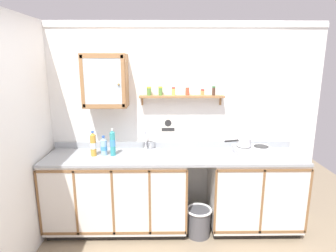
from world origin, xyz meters
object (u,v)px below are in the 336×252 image
(saucepan, at_px, (244,142))
(trash_bin, at_px, (199,221))
(sink, at_px, (147,155))
(warning_sign, at_px, (168,125))
(bottle_detergent_teal_0, at_px, (113,143))
(bottle_water_blue_2, at_px, (104,146))
(hot_plate_stove, at_px, (253,151))
(wall_cabinet, at_px, (105,81))
(bottle_juice_amber_1, at_px, (93,144))

(saucepan, bearing_deg, trash_bin, -158.98)
(sink, height_order, warning_sign, warning_sign)
(sink, bearing_deg, trash_bin, -18.22)
(bottle_detergent_teal_0, distance_m, bottle_water_blue_2, 0.12)
(hot_plate_stove, xyz_separation_m, warning_sign, (-1.00, 0.27, 0.24))
(hot_plate_stove, height_order, bottle_detergent_teal_0, bottle_detergent_teal_0)
(trash_bin, bearing_deg, bottle_detergent_teal_0, 170.36)
(sink, distance_m, wall_cabinet, 0.99)
(bottle_juice_amber_1, relative_size, warning_sign, 1.25)
(saucepan, distance_m, wall_cabinet, 1.77)
(bottle_detergent_teal_0, xyz_separation_m, trash_bin, (1.00, -0.17, -0.92))
(saucepan, height_order, bottle_detergent_teal_0, bottle_detergent_teal_0)
(hot_plate_stove, xyz_separation_m, bottle_juice_amber_1, (-1.86, -0.03, 0.09))
(bottle_water_blue_2, bearing_deg, sink, 1.32)
(wall_cabinet, height_order, warning_sign, wall_cabinet)
(saucepan, bearing_deg, hot_plate_stove, -10.64)
(hot_plate_stove, bearing_deg, bottle_detergent_teal_0, -179.47)
(hot_plate_stove, bearing_deg, sink, 179.39)
(warning_sign, relative_size, trash_bin, 0.69)
(sink, bearing_deg, bottle_water_blue_2, -178.68)
(bottle_water_blue_2, relative_size, trash_bin, 0.67)
(saucepan, bearing_deg, sink, -179.65)
(bottle_detergent_teal_0, bearing_deg, wall_cabinet, 118.21)
(bottle_juice_amber_1, relative_size, wall_cabinet, 0.48)
(hot_plate_stove, bearing_deg, warning_sign, 164.59)
(hot_plate_stove, bearing_deg, trash_bin, -163.91)
(warning_sign, bearing_deg, bottle_detergent_teal_0, -155.83)
(sink, height_order, wall_cabinet, wall_cabinet)
(bottle_detergent_teal_0, relative_size, wall_cabinet, 0.52)
(bottle_juice_amber_1, bearing_deg, warning_sign, 19.10)
(sink, distance_m, bottle_water_blue_2, 0.52)
(bottle_detergent_teal_0, relative_size, warning_sign, 1.35)
(bottle_detergent_teal_0, bearing_deg, hot_plate_stove, 0.53)
(bottle_juice_amber_1, relative_size, trash_bin, 0.86)
(saucepan, height_order, wall_cabinet, wall_cabinet)
(trash_bin, bearing_deg, sink, 161.78)
(bottle_detergent_teal_0, xyz_separation_m, wall_cabinet, (-0.08, 0.15, 0.70))
(wall_cabinet, xyz_separation_m, warning_sign, (0.73, 0.14, -0.56))
(sink, xyz_separation_m, bottle_water_blue_2, (-0.51, -0.01, 0.11))
(sink, distance_m, bottle_juice_amber_1, 0.64)
(bottle_water_blue_2, xyz_separation_m, wall_cabinet, (0.03, 0.13, 0.75))
(bottle_juice_amber_1, relative_size, bottle_water_blue_2, 1.28)
(bottle_detergent_teal_0, distance_m, warning_sign, 0.72)
(bottle_detergent_teal_0, distance_m, trash_bin, 1.37)
(hot_plate_stove, bearing_deg, wall_cabinet, 175.58)
(bottle_water_blue_2, distance_m, wall_cabinet, 0.76)
(bottle_juice_amber_1, distance_m, bottle_water_blue_2, 0.12)
(warning_sign, distance_m, trash_bin, 1.20)
(hot_plate_stove, height_order, bottle_juice_amber_1, bottle_juice_amber_1)
(bottle_juice_amber_1, bearing_deg, bottle_detergent_teal_0, 2.79)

